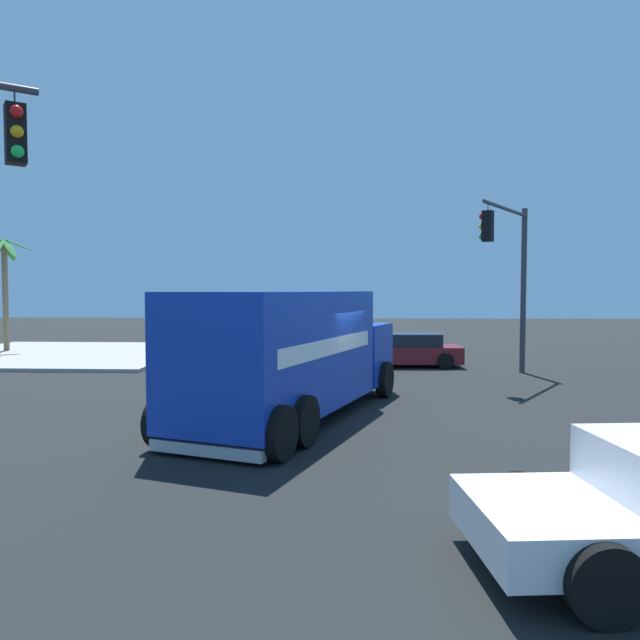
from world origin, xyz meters
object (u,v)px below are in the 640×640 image
(traffic_light_secondary, at_px, (512,264))
(palm_tree_far, at_px, (5,276))
(sedan_maroon, at_px, (406,350))
(delivery_truck, at_px, (293,353))

(traffic_light_secondary, xyz_separation_m, palm_tree_far, (6.69, 21.98, -0.23))
(traffic_light_secondary, relative_size, palm_tree_far, 1.12)
(traffic_light_secondary, height_order, sedan_maroon, traffic_light_secondary)
(delivery_truck, distance_m, sedan_maroon, 10.55)
(sedan_maroon, bearing_deg, delivery_truck, 160.02)
(traffic_light_secondary, bearing_deg, delivery_truck, 135.56)
(traffic_light_secondary, distance_m, sedan_maroon, 5.47)
(delivery_truck, xyz_separation_m, sedan_maroon, (9.88, -3.59, -0.92))
(delivery_truck, relative_size, traffic_light_secondary, 1.46)
(traffic_light_secondary, xyz_separation_m, sedan_maroon, (2.82, 3.33, -3.30))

